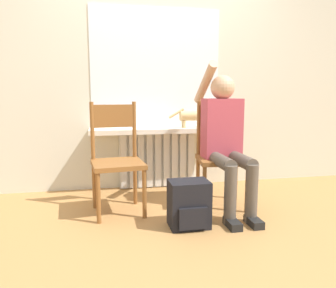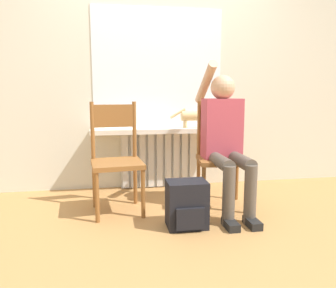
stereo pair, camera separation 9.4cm
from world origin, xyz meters
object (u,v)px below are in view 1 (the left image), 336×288
object	(u,v)px
backpack	(189,204)
chair_left	(117,157)
cat	(194,116)
person	(226,135)
chair_right	(221,154)

from	to	relation	value
backpack	chair_left	bearing A→B (deg)	139.08
chair_left	cat	xyz separation A→B (m)	(0.85, 0.55, 0.32)
person	chair_left	bearing A→B (deg)	172.32
chair_right	chair_left	bearing A→B (deg)	-171.93
chair_right	backpack	distance (m)	0.70
chair_left	cat	world-z (taller)	chair_left
chair_left	chair_right	distance (m)	0.96
chair_left	chair_right	world-z (taller)	same
cat	backpack	world-z (taller)	cat
chair_right	backpack	world-z (taller)	chair_right
cat	backpack	size ratio (longest dim) A/B	1.23
person	cat	world-z (taller)	person
chair_right	cat	xyz separation A→B (m)	(-0.11, 0.55, 0.32)
chair_left	backpack	bearing A→B (deg)	-46.88
person	backpack	world-z (taller)	person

